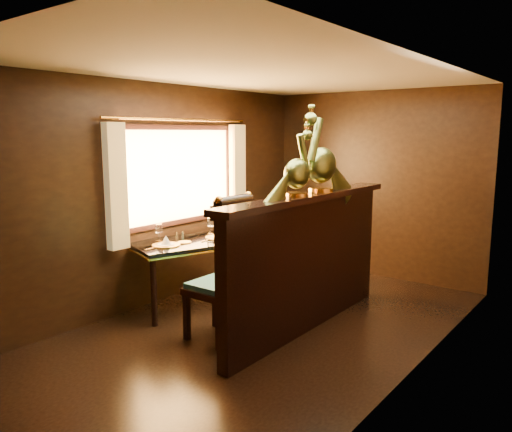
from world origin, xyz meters
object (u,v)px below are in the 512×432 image
(dining_table, at_px, (191,247))
(peacock_left, at_px, (297,160))
(chair_left, at_px, (227,266))
(chair_right, at_px, (279,246))
(peacock_right, at_px, (322,149))

(dining_table, bearing_deg, peacock_left, 20.07)
(chair_left, xyz_separation_m, peacock_left, (0.42, 0.51, 0.96))
(chair_right, xyz_separation_m, peacock_right, (0.73, -0.31, 1.13))
(dining_table, relative_size, chair_right, 1.17)
(chair_right, bearing_deg, peacock_left, -63.42)
(chair_right, relative_size, peacock_left, 1.87)
(dining_table, bearing_deg, chair_right, 68.85)
(chair_left, distance_m, chair_right, 1.29)
(dining_table, bearing_deg, peacock_right, 37.66)
(dining_table, height_order, chair_right, chair_right)
(chair_right, distance_m, peacock_left, 1.47)
(dining_table, height_order, peacock_left, peacock_left)
(peacock_left, relative_size, peacock_right, 0.79)
(dining_table, bearing_deg, chair_left, -7.64)
(dining_table, xyz_separation_m, peacock_right, (1.38, 0.46, 1.10))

